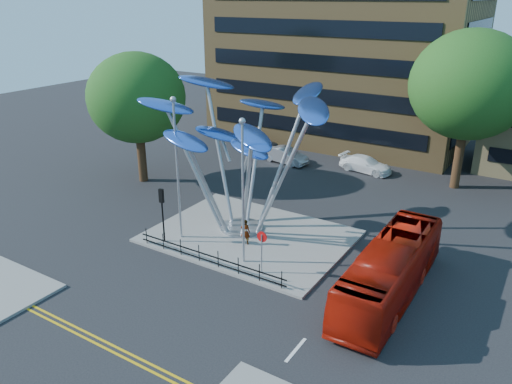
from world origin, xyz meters
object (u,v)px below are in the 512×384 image
Objects in this scene: parked_car_left at (257,141)px; street_lamp_right at (243,180)px; pedestrian at (245,232)px; parked_car_mid at (286,155)px; street_lamp_left at (177,157)px; leaf_sculpture at (241,126)px; red_bus at (390,270)px; tree_left at (137,98)px; traffic_light_island at (162,204)px; tree_right at (470,85)px; parked_car_right at (366,164)px; no_entry_sign_island at (262,245)px.

street_lamp_right is at bearing -139.97° from parked_car_left.
pedestrian is 0.37× the size of parked_car_mid.
street_lamp_left is 6.04m from pedestrian.
street_lamp_left is at bearing -127.40° from leaf_sculpture.
pedestrian is (-9.08, 0.64, -0.51)m from red_bus.
pedestrian is at bearing -21.07° from tree_left.
parked_car_left is (-5.83, 20.05, -1.84)m from traffic_light_island.
parked_car_mid is at bearing 132.63° from red_bus.
traffic_light_island is (-2.93, -4.18, -4.26)m from leaf_sculpture.
parked_car_right is at bearing -178.59° from tree_right.
street_lamp_left is 7.47m from no_entry_sign_island.
parked_car_left is (-18.83, 0.55, -7.26)m from tree_right.
tree_left is 2.25× the size of parked_car_right.
no_entry_sign_island is at bearing -107.12° from tree_right.
leaf_sculpture is at bearing -153.33° from parked_car_mid.
no_entry_sign_island is 0.56× the size of parked_car_mid.
street_lamp_right is 1.81× the size of parked_car_right.
tree_left is (-22.00, -12.00, -1.24)m from tree_right.
no_entry_sign_island is at bearing -168.87° from parked_car_right.
street_lamp_right is at bearing -149.17° from parked_car_mid.
leaf_sculpture is at bearing -15.55° from tree_left.
tree_left is 15.52m from pedestrian.
parked_car_left is 5.08m from parked_car_mid.
parked_car_mid is 0.95× the size of parked_car_right.
street_lamp_right reaches higher than parked_car_mid.
street_lamp_left is at bearing 174.29° from street_lamp_right.
street_lamp_left is at bearing 63.43° from traffic_light_island.
leaf_sculpture reaches higher than parked_car_mid.
pedestrian is (1.49, -1.85, -5.92)m from leaf_sculpture.
pedestrian is at bearing -177.02° from parked_car_right.
pedestrian is at bearing 138.13° from no_entry_sign_island.
no_entry_sign_island is at bearing -17.87° from street_lamp_right.
leaf_sculpture is 15.46m from parked_car_mid.
tree_right is at bearing 56.31° from traffic_light_island.
street_lamp_right is (5.00, -0.50, -0.26)m from street_lamp_left.
parked_car_mid is at bearing -172.86° from tree_right.
tree_right reaches higher than street_lamp_left.
tree_left is at bearing 145.62° from street_lamp_left.
leaf_sculpture reaches higher than red_bus.
tree_left is at bearing 164.45° from leaf_sculpture.
parked_car_mid is (4.50, -2.35, -0.06)m from parked_car_left.
street_lamp_left is at bearing -177.13° from red_bus.
tree_left is 14.28m from parked_car_left.
no_entry_sign_island is at bearing -145.60° from parked_car_mid.
parked_car_left is 1.05× the size of parked_car_mid.
traffic_light_island is 0.75× the size of parked_car_right.
tree_left is 19.80m from parked_car_right.
street_lamp_left is 0.83× the size of red_bus.
traffic_light_island is at bearing -125.04° from leaf_sculpture.
street_lamp_right is 19.33m from parked_car_right.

